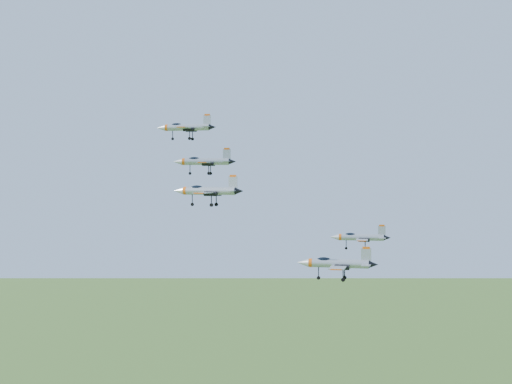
% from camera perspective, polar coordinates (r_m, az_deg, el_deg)
% --- Properties ---
extents(jet_lead, '(12.94, 10.79, 3.46)m').
position_cam_1_polar(jet_lead, '(150.73, -5.67, 5.17)').
color(jet_lead, '#9EA4AA').
extents(jet_left_high, '(12.36, 10.43, 3.33)m').
position_cam_1_polar(jet_left_high, '(138.34, -4.21, 2.45)').
color(jet_left_high, '#9EA4AA').
extents(jet_right_high, '(12.57, 10.31, 3.37)m').
position_cam_1_polar(jet_right_high, '(119.80, -3.93, 0.11)').
color(jet_right_high, '#9EA4AA').
extents(jet_left_low, '(10.84, 9.07, 2.90)m').
position_cam_1_polar(jet_left_low, '(128.84, 8.27, -3.60)').
color(jet_left_low, '#9EA4AA').
extents(jet_right_low, '(13.20, 10.95, 3.53)m').
position_cam_1_polar(jet_right_low, '(115.95, 6.43, -5.69)').
color(jet_right_low, '#9EA4AA').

